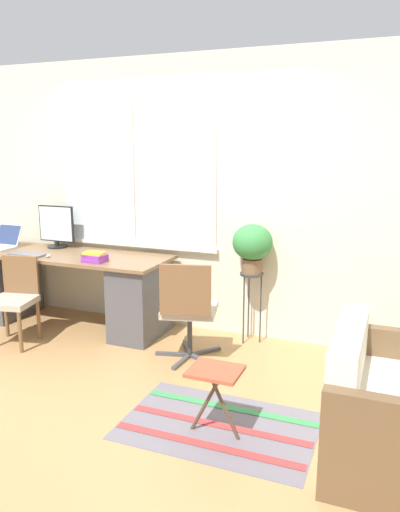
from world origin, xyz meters
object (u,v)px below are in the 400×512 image
at_px(couch_loveseat, 396,415).
at_px(folding_stool, 215,378).
at_px(office_chair_swivel, 188,308).
at_px(monitor, 56,227).
at_px(plant_stand, 251,284).
at_px(mouse, 48,256).
at_px(laptop, 2,243).
at_px(potted_plant, 252,244).
at_px(book_stack, 95,257).
at_px(desk_chair_wooden, 14,297).
at_px(keyboard, 28,254).

xyz_separation_m(couch_loveseat, folding_stool, (-1.08, -0.17, 0.12)).
bearing_deg(office_chair_swivel, monitor, -32.87).
bearing_deg(folding_stool, plant_stand, 98.15).
height_order(monitor, mouse, monitor).
distance_m(laptop, potted_plant, 2.74).
xyz_separation_m(mouse, couch_loveseat, (3.27, -0.98, -0.50)).
bearing_deg(potted_plant, book_stack, -161.85).
distance_m(couch_loveseat, plant_stand, 1.99).
distance_m(book_stack, desk_chair_wooden, 0.84).
relative_size(desk_chair_wooden, potted_plant, 1.77).
bearing_deg(office_chair_swivel, book_stack, -23.38).
relative_size(mouse, book_stack, 0.25).
bearing_deg(office_chair_swivel, keyboard, -19.18).
bearing_deg(office_chair_swivel, couch_loveseat, 139.46).
height_order(office_chair_swivel, couch_loveseat, office_chair_swivel).
distance_m(laptop, desk_chair_wooden, 0.94).
bearing_deg(monitor, potted_plant, 0.68).
distance_m(office_chair_swivel, potted_plant, 0.87).
height_order(plant_stand, potted_plant, potted_plant).
height_order(couch_loveseat, folding_stool, couch_loveseat).
height_order(monitor, plant_stand, monitor).
distance_m(office_chair_swivel, folding_stool, 1.17).
relative_size(book_stack, folding_stool, 0.52).
xyz_separation_m(couch_loveseat, plant_stand, (-1.32, 1.46, 0.29)).
distance_m(keyboard, desk_chair_wooden, 0.52).
xyz_separation_m(laptop, keyboard, (0.51, -0.19, -0.04)).
height_order(book_stack, potted_plant, potted_plant).
height_order(keyboard, mouse, mouse).
bearing_deg(keyboard, office_chair_swivel, -4.77).
bearing_deg(potted_plant, desk_chair_wooden, -157.57).
xyz_separation_m(monitor, book_stack, (0.77, -0.44, -0.18)).
xyz_separation_m(mouse, office_chair_swivel, (1.57, -0.15, -0.30)).
distance_m(plant_stand, potted_plant, 0.38).
bearing_deg(potted_plant, folding_stool, -81.85).
xyz_separation_m(plant_stand, folding_stool, (0.23, -1.62, -0.17)).
bearing_deg(book_stack, keyboard, -179.19).
relative_size(monitor, desk_chair_wooden, 0.55).
bearing_deg(monitor, folding_stool, -33.48).
xyz_separation_m(book_stack, plant_stand, (1.42, 0.46, -0.24)).
bearing_deg(desk_chair_wooden, laptop, 126.87).
bearing_deg(folding_stool, potted_plant, 98.15).
bearing_deg(monitor, office_chair_swivel, -18.46).
bearing_deg(potted_plant, keyboard, -167.85).
distance_m(monitor, plant_stand, 2.22).
relative_size(laptop, folding_stool, 0.78).
height_order(laptop, office_chair_swivel, laptop).
bearing_deg(office_chair_swivel, desk_chair_wooden, -6.77).
bearing_deg(keyboard, potted_plant, 12.15).
bearing_deg(couch_loveseat, folding_stool, 98.69).
bearing_deg(folding_stool, office_chair_swivel, 121.57).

